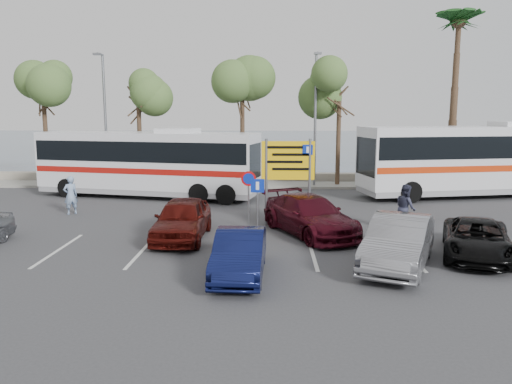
{
  "coord_description": "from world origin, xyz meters",
  "views": [
    {
      "loc": [
        0.28,
        -17.38,
        4.71
      ],
      "look_at": [
        -0.32,
        3.0,
        1.41
      ],
      "focal_mm": 35.0,
      "sensor_mm": 36.0,
      "label": 1
    }
  ],
  "objects_px": {
    "car_maroon": "(310,215)",
    "car_silver_b": "(399,242)",
    "car_red": "(182,219)",
    "street_lamp_left": "(105,113)",
    "coach_bus_right": "(480,162)",
    "street_lamp_right": "(315,113)",
    "car_blue": "(240,254)",
    "pedestrian_far": "(406,208)",
    "suv_black": "(477,239)",
    "direction_sign": "(288,167)",
    "pedestrian_near": "(71,195)",
    "coach_bus_left": "(148,165)"
  },
  "relations": [
    {
      "from": "pedestrian_near",
      "to": "car_blue",
      "type": "bearing_deg",
      "value": 93.21
    },
    {
      "from": "coach_bus_left",
      "to": "car_silver_b",
      "type": "xyz_separation_m",
      "value": [
        10.7,
        -12.27,
        -0.99
      ]
    },
    {
      "from": "car_maroon",
      "to": "car_blue",
      "type": "bearing_deg",
      "value": -141.2
    },
    {
      "from": "suv_black",
      "to": "car_silver_b",
      "type": "distance_m",
      "value": 3.0
    },
    {
      "from": "street_lamp_left",
      "to": "car_red",
      "type": "relative_size",
      "value": 1.79
    },
    {
      "from": "car_blue",
      "to": "car_silver_b",
      "type": "distance_m",
      "value": 4.9
    },
    {
      "from": "coach_bus_left",
      "to": "car_red",
      "type": "xyz_separation_m",
      "value": [
        3.5,
        -9.11,
        -1.01
      ]
    },
    {
      "from": "street_lamp_left",
      "to": "coach_bus_right",
      "type": "xyz_separation_m",
      "value": [
        21.86,
        -3.02,
        -2.67
      ]
    },
    {
      "from": "street_lamp_left",
      "to": "car_blue",
      "type": "relative_size",
      "value": 2.01
    },
    {
      "from": "suv_black",
      "to": "street_lamp_left",
      "type": "bearing_deg",
      "value": 157.02
    },
    {
      "from": "suv_black",
      "to": "pedestrian_near",
      "type": "xyz_separation_m",
      "value": [
        -15.93,
        6.45,
        0.28
      ]
    },
    {
      "from": "direction_sign",
      "to": "coach_bus_right",
      "type": "bearing_deg",
      "value": 33.93
    },
    {
      "from": "car_red",
      "to": "pedestrian_near",
      "type": "xyz_separation_m",
      "value": [
        -5.93,
        4.36,
        0.13
      ]
    },
    {
      "from": "coach_bus_right",
      "to": "car_red",
      "type": "bearing_deg",
      "value": -146.45
    },
    {
      "from": "coach_bus_left",
      "to": "car_blue",
      "type": "distance_m",
      "value": 14.55
    },
    {
      "from": "street_lamp_right",
      "to": "car_silver_b",
      "type": "xyz_separation_m",
      "value": [
        1.2,
        -16.04,
        -3.82
      ]
    },
    {
      "from": "car_red",
      "to": "pedestrian_far",
      "type": "bearing_deg",
      "value": 11.41
    },
    {
      "from": "coach_bus_right",
      "to": "car_red",
      "type": "relative_size",
      "value": 3.05
    },
    {
      "from": "car_red",
      "to": "street_lamp_left",
      "type": "bearing_deg",
      "value": 119.43
    },
    {
      "from": "street_lamp_right",
      "to": "car_maroon",
      "type": "bearing_deg",
      "value": -95.7
    },
    {
      "from": "pedestrian_near",
      "to": "pedestrian_far",
      "type": "relative_size",
      "value": 0.96
    },
    {
      "from": "street_lamp_right",
      "to": "direction_sign",
      "type": "relative_size",
      "value": 2.23
    },
    {
      "from": "direction_sign",
      "to": "pedestrian_near",
      "type": "bearing_deg",
      "value": 169.72
    },
    {
      "from": "coach_bus_right",
      "to": "suv_black",
      "type": "relative_size",
      "value": 3.09
    },
    {
      "from": "street_lamp_left",
      "to": "car_silver_b",
      "type": "xyz_separation_m",
      "value": [
        14.2,
        -16.04,
        -3.82
      ]
    },
    {
      "from": "car_maroon",
      "to": "suv_black",
      "type": "height_order",
      "value": "car_maroon"
    },
    {
      "from": "coach_bus_right",
      "to": "suv_black",
      "type": "height_order",
      "value": "coach_bus_right"
    },
    {
      "from": "street_lamp_left",
      "to": "street_lamp_right",
      "type": "height_order",
      "value": "same"
    },
    {
      "from": "street_lamp_right",
      "to": "car_silver_b",
      "type": "bearing_deg",
      "value": -85.72
    },
    {
      "from": "car_maroon",
      "to": "coach_bus_left",
      "type": "bearing_deg",
      "value": 109.6
    },
    {
      "from": "car_maroon",
      "to": "car_red",
      "type": "height_order",
      "value": "car_red"
    },
    {
      "from": "street_lamp_right",
      "to": "coach_bus_left",
      "type": "xyz_separation_m",
      "value": [
        -9.5,
        -3.77,
        -2.83
      ]
    },
    {
      "from": "pedestrian_near",
      "to": "pedestrian_far",
      "type": "bearing_deg",
      "value": 128.11
    },
    {
      "from": "street_lamp_right",
      "to": "car_blue",
      "type": "relative_size",
      "value": 2.01
    },
    {
      "from": "car_maroon",
      "to": "car_silver_b",
      "type": "distance_m",
      "value": 4.68
    },
    {
      "from": "car_red",
      "to": "car_silver_b",
      "type": "height_order",
      "value": "car_silver_b"
    },
    {
      "from": "coach_bus_left",
      "to": "direction_sign",
      "type": "bearing_deg",
      "value": -41.14
    },
    {
      "from": "direction_sign",
      "to": "pedestrian_far",
      "type": "bearing_deg",
      "value": -11.48
    },
    {
      "from": "suv_black",
      "to": "pedestrian_near",
      "type": "height_order",
      "value": "pedestrian_near"
    },
    {
      "from": "direction_sign",
      "to": "car_red",
      "type": "height_order",
      "value": "direction_sign"
    },
    {
      "from": "street_lamp_right",
      "to": "car_red",
      "type": "xyz_separation_m",
      "value": [
        -6.0,
        -12.87,
        -3.84
      ]
    },
    {
      "from": "suv_black",
      "to": "car_silver_b",
      "type": "xyz_separation_m",
      "value": [
        -2.8,
        -1.07,
        0.17
      ]
    },
    {
      "from": "car_blue",
      "to": "pedestrian_far",
      "type": "bearing_deg",
      "value": 44.02
    },
    {
      "from": "direction_sign",
      "to": "car_maroon",
      "type": "relative_size",
      "value": 0.7
    },
    {
      "from": "pedestrian_near",
      "to": "coach_bus_right",
      "type": "bearing_deg",
      "value": 153.59
    },
    {
      "from": "street_lamp_left",
      "to": "coach_bus_right",
      "type": "height_order",
      "value": "street_lamp_left"
    },
    {
      "from": "coach_bus_right",
      "to": "direction_sign",
      "type": "bearing_deg",
      "value": -146.07
    },
    {
      "from": "suv_black",
      "to": "pedestrian_near",
      "type": "relative_size",
      "value": 2.48
    },
    {
      "from": "car_red",
      "to": "suv_black",
      "type": "xyz_separation_m",
      "value": [
        10.0,
        -2.09,
        -0.15
      ]
    },
    {
      "from": "car_silver_b",
      "to": "car_red",
      "type": "bearing_deg",
      "value": 178.87
    }
  ]
}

